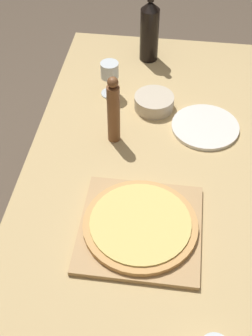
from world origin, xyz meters
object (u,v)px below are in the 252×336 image
pepper_mill (114,111)px  wine_glass (110,72)px  small_bowl (154,102)px  wine_bottle (150,30)px  pizza (140,224)px

pepper_mill → wine_glass: pepper_mill is taller
pepper_mill → small_bowl: bearing=57.1°
wine_bottle → wine_glass: (-0.13, -0.28, -0.04)m
wine_glass → small_bowl: 0.21m
wine_bottle → small_bowl: wine_bottle is taller
pepper_mill → small_bowl: pepper_mill is taller
pizza → wine_glass: 0.70m
wine_bottle → small_bowl: (0.06, -0.34, -0.11)m
pepper_mill → wine_bottle: bearing=82.3°
wine_glass → small_bowl: wine_glass is taller
wine_glass → pepper_mill: bearing=-78.1°
wine_bottle → pizza: bearing=-85.9°
wine_bottle → wine_glass: wine_bottle is taller
small_bowl → pizza: bearing=-88.8°
pizza → pepper_mill: size_ratio=1.29×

